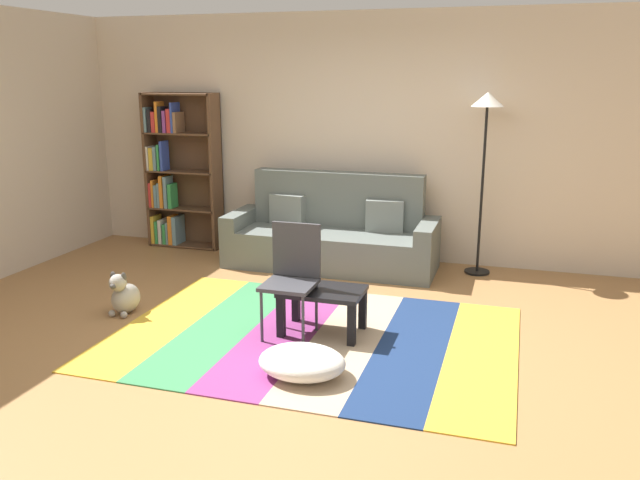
{
  "coord_description": "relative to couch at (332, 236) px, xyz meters",
  "views": [
    {
      "loc": [
        1.67,
        -4.58,
        2.06
      ],
      "look_at": [
        0.06,
        0.64,
        0.65
      ],
      "focal_mm": 36.6,
      "sensor_mm": 36.0,
      "label": 1
    }
  ],
  "objects": [
    {
      "name": "ground_plane",
      "position": [
        0.23,
        -2.02,
        -0.34
      ],
      "size": [
        14.0,
        14.0,
        0.0
      ],
      "primitive_type": "plane",
      "color": "#9E7042"
    },
    {
      "name": "folding_chair",
      "position": [
        0.23,
        -1.94,
        0.2
      ],
      "size": [
        0.4,
        0.4,
        0.9
      ],
      "rotation": [
        0.0,
        0.0,
        -0.34
      ],
      "color": "#38383D",
      "rests_on": "ground_plane"
    },
    {
      "name": "couch",
      "position": [
        0.0,
        0.0,
        0.0
      ],
      "size": [
        2.26,
        0.8,
        1.0
      ],
      "color": "#59605B",
      "rests_on": "ground_plane"
    },
    {
      "name": "bookshelf",
      "position": [
        -2.04,
        0.28,
        0.55
      ],
      "size": [
        0.9,
        0.28,
        1.83
      ],
      "color": "brown",
      "rests_on": "ground_plane"
    },
    {
      "name": "coffee_table",
      "position": [
        0.46,
        -1.87,
        -0.03
      ],
      "size": [
        0.66,
        0.44,
        0.37
      ],
      "color": "black",
      "rests_on": "rug"
    },
    {
      "name": "back_wall",
      "position": [
        0.23,
        0.53,
        1.01
      ],
      "size": [
        6.8,
        0.1,
        2.7
      ],
      "primitive_type": "cube",
      "color": "beige",
      "rests_on": "ground_plane"
    },
    {
      "name": "rug",
      "position": [
        0.41,
        -1.98,
        -0.33
      ],
      "size": [
        3.15,
        2.29,
        0.01
      ],
      "color": "gold",
      "rests_on": "ground_plane"
    },
    {
      "name": "dog",
      "position": [
        -1.34,
        -1.94,
        -0.18
      ],
      "size": [
        0.22,
        0.35,
        0.4
      ],
      "color": "#9E998E",
      "rests_on": "ground_plane"
    },
    {
      "name": "pouf",
      "position": [
        0.55,
        -2.66,
        -0.22
      ],
      "size": [
        0.62,
        0.5,
        0.21
      ],
      "primitive_type": "ellipsoid",
      "color": "white",
      "rests_on": "rug"
    },
    {
      "name": "standing_lamp",
      "position": [
        1.54,
        0.19,
        1.22
      ],
      "size": [
        0.32,
        0.32,
        1.87
      ],
      "color": "black",
      "rests_on": "ground_plane"
    },
    {
      "name": "tv_remote",
      "position": [
        0.34,
        -1.8,
        0.05
      ],
      "size": [
        0.09,
        0.16,
        0.02
      ],
      "primitive_type": "cube",
      "rotation": [
        0.0,
        0.0,
        0.36
      ],
      "color": "black",
      "rests_on": "coffee_table"
    }
  ]
}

